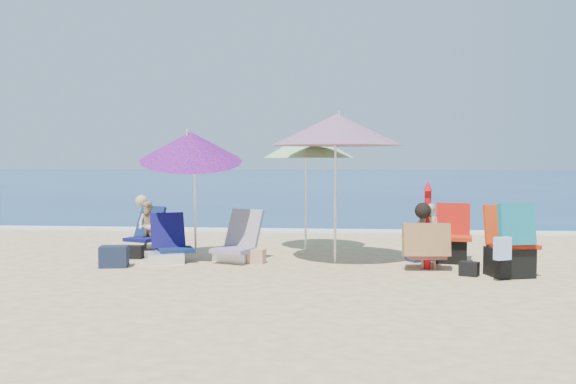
# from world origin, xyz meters

# --- Properties ---
(ground) EXTENTS (120.00, 120.00, 0.00)m
(ground) POSITION_xyz_m (0.00, 0.00, 0.00)
(ground) COLOR #D8BC84
(ground) RESTS_ON ground
(sea) EXTENTS (120.00, 80.00, 0.12)m
(sea) POSITION_xyz_m (0.00, 45.00, -0.05)
(sea) COLOR navy
(sea) RESTS_ON ground
(foam) EXTENTS (120.00, 0.50, 0.04)m
(foam) POSITION_xyz_m (0.00, 5.10, 0.02)
(foam) COLOR white
(foam) RESTS_ON ground
(umbrella_turquoise) EXTENTS (2.60, 2.60, 2.36)m
(umbrella_turquoise) POSITION_xyz_m (0.48, 0.78, 2.08)
(umbrella_turquoise) COLOR white
(umbrella_turquoise) RESTS_ON ground
(umbrella_striped) EXTENTS (2.06, 2.06, 2.15)m
(umbrella_striped) POSITION_xyz_m (-0.04, 2.15, 1.88)
(umbrella_striped) COLOR white
(umbrella_striped) RESTS_ON ground
(umbrella_blue) EXTENTS (1.95, 2.00, 2.22)m
(umbrella_blue) POSITION_xyz_m (-1.82, 0.79, 1.82)
(umbrella_blue) COLOR silver
(umbrella_blue) RESTS_ON ground
(furled_umbrella) EXTENTS (0.16, 0.17, 1.31)m
(furled_umbrella) POSITION_xyz_m (1.82, 0.38, 0.72)
(furled_umbrella) COLOR #B40C11
(furled_umbrella) RESTS_ON ground
(chair_navy) EXTENTS (0.83, 0.89, 0.76)m
(chair_navy) POSITION_xyz_m (-2.18, 0.66, 0.20)
(chair_navy) COLOR #0C1D46
(chair_navy) RESTS_ON ground
(chair_rainbow) EXTENTS (0.80, 0.98, 0.81)m
(chair_rainbow) POSITION_xyz_m (-1.10, 0.90, 0.22)
(chair_rainbow) COLOR #D74B59
(chair_rainbow) RESTS_ON ground
(camp_chair_left) EXTENTS (0.64, 0.66, 0.93)m
(camp_chair_left) POSITION_xyz_m (2.28, 1.07, 0.28)
(camp_chair_left) COLOR red
(camp_chair_left) RESTS_ON ground
(camp_chair_right) EXTENTS (0.73, 0.95, 1.04)m
(camp_chair_right) POSITION_xyz_m (2.88, -0.12, 0.37)
(camp_chair_right) COLOR #AE1C0C
(camp_chair_right) RESTS_ON ground
(person_center) EXTENTS (0.69, 0.63, 0.99)m
(person_center) POSITION_xyz_m (1.81, 0.35, 0.48)
(person_center) COLOR tan
(person_center) RESTS_ON ground
(person_left) EXTENTS (0.69, 0.88, 0.97)m
(person_left) POSITION_xyz_m (-2.93, 2.03, 0.44)
(person_left) COLOR tan
(person_left) RESTS_ON ground
(bag_navy_a) EXTENTS (0.46, 0.37, 0.32)m
(bag_navy_a) POSITION_xyz_m (-2.85, 0.14, 0.16)
(bag_navy_a) COLOR #161E31
(bag_navy_a) RESTS_ON ground
(bag_black_a) EXTENTS (0.30, 0.23, 0.21)m
(bag_black_a) POSITION_xyz_m (-2.83, 0.99, 0.10)
(bag_black_a) COLOR black
(bag_black_a) RESTS_ON ground
(bag_tan) EXTENTS (0.29, 0.24, 0.22)m
(bag_tan) POSITION_xyz_m (-0.76, 0.69, 0.11)
(bag_tan) COLOR tan
(bag_tan) RESTS_ON ground
(bag_navy_b) EXTENTS (0.44, 0.41, 0.26)m
(bag_navy_b) POSITION_xyz_m (1.78, 1.13, 0.13)
(bag_navy_b) COLOR #182035
(bag_navy_b) RESTS_ON ground
(bag_black_b) EXTENTS (0.31, 0.27, 0.20)m
(bag_black_b) POSITION_xyz_m (2.34, -0.11, 0.10)
(bag_black_b) COLOR black
(bag_black_b) RESTS_ON ground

